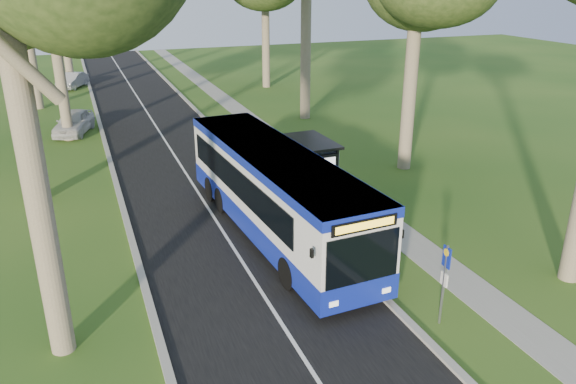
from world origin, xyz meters
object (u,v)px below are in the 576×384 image
at_px(bus_stop_sign, 445,276).
at_px(litter_bin, 284,158).
at_px(car_silver, 72,81).
at_px(bus_shelter, 318,159).
at_px(bus, 275,193).
at_px(car_white, 74,122).

relative_size(bus_stop_sign, litter_bin, 2.85).
height_order(litter_bin, car_silver, car_silver).
relative_size(bus_shelter, car_silver, 0.78).
bearing_deg(bus_stop_sign, bus, 110.91).
distance_m(bus_shelter, car_silver, 33.47).
distance_m(bus_shelter, car_white, 18.71).
xyz_separation_m(bus, bus_shelter, (3.12, 2.95, 0.11)).
xyz_separation_m(bus, car_silver, (-6.75, 34.91, -1.09)).
relative_size(litter_bin, car_silver, 0.22).
distance_m(bus, car_silver, 35.57).
bearing_deg(car_silver, car_white, -65.93).
height_order(bus_shelter, car_white, bus_shelter).
distance_m(bus, bus_shelter, 4.30).
bearing_deg(car_silver, litter_bin, -44.87).
height_order(bus_shelter, litter_bin, bus_shelter).
distance_m(bus_stop_sign, car_silver, 43.33).
xyz_separation_m(bus, bus_stop_sign, (2.50, -7.41, -0.17)).
distance_m(bus, litter_bin, 8.44).
bearing_deg(litter_bin, bus_shelter, -91.39).
bearing_deg(bus_shelter, car_white, 120.76).
xyz_separation_m(car_white, car_silver, (0.26, 16.26, -0.08)).
distance_m(litter_bin, car_silver, 29.00).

